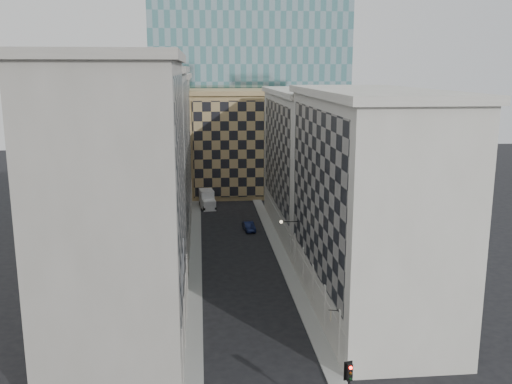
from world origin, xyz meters
TOP-DOWN VIEW (x-y plane):
  - sidewalk_west at (-5.25, 30.00)m, footprint 1.50×100.00m
  - sidewalk_east at (5.25, 30.00)m, footprint 1.50×100.00m
  - bldg_left_a at (-10.88, 11.00)m, footprint 10.80×22.80m
  - bldg_left_b at (-10.88, 33.00)m, footprint 10.80×22.80m
  - bldg_left_c at (-10.88, 55.00)m, footprint 10.80×22.80m
  - bldg_right_a at (10.88, 15.00)m, footprint 10.80×26.80m
  - bldg_right_b at (10.89, 42.00)m, footprint 10.80×28.80m
  - tan_block at (2.00, 67.90)m, footprint 16.80×14.80m
  - church_tower at (0.00, 82.00)m, footprint 7.20×7.20m
  - flagpoles_left at (-5.90, 6.00)m, footprint 0.10×6.33m
  - bracket_lamp at (4.38, 24.00)m, footprint 1.98×0.36m
  - traffic_light at (4.55, -3.64)m, footprint 0.56×0.52m
  - box_truck at (-3.40, 56.73)m, footprint 2.80×5.42m
  - dark_car at (2.25, 42.27)m, footprint 1.75×4.00m
  - shop_sign at (5.42, 5.11)m, footprint 0.78×0.69m

SIDE VIEW (x-z plane):
  - sidewalk_west at x=-5.25m, z-range 0.00..0.15m
  - sidewalk_east at x=5.25m, z-range 0.00..0.15m
  - dark_car at x=2.25m, z-range 0.00..1.28m
  - box_truck at x=-3.40m, z-range -0.18..2.66m
  - traffic_light at x=4.55m, z-range 1.12..5.61m
  - shop_sign at x=5.42m, z-range 3.45..4.22m
  - bracket_lamp at x=4.38m, z-range 6.02..6.38m
  - flagpoles_left at x=-5.90m, z-range 6.83..9.17m
  - tan_block at x=2.00m, z-range 0.04..18.84m
  - bldg_right_b at x=10.89m, z-range 0.00..19.70m
  - bldg_right_a at x=10.88m, z-range -0.03..20.67m
  - bldg_left_c at x=-10.88m, z-range -0.02..21.68m
  - bldg_left_b at x=-10.88m, z-range -0.03..22.67m
  - bldg_left_a at x=-10.88m, z-range -0.03..23.67m
  - church_tower at x=0.00m, z-range 1.20..52.70m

